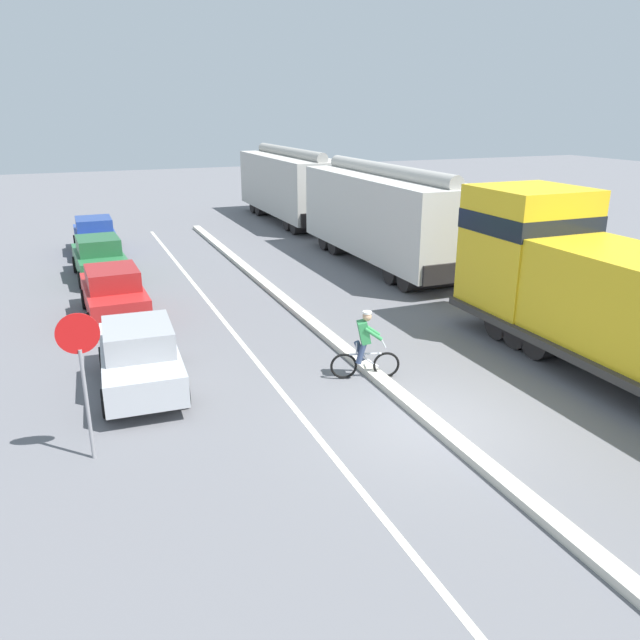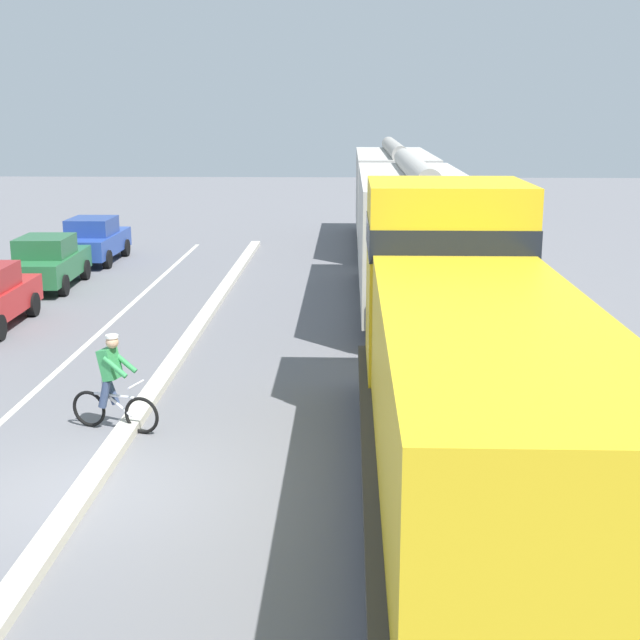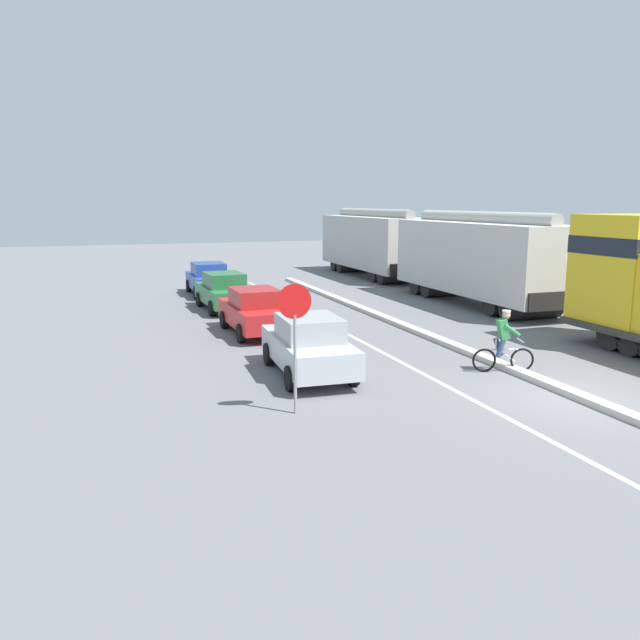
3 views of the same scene
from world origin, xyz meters
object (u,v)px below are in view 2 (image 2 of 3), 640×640
parked_car_green (47,262)px  cyclist (113,385)px  hopper_car_middle (393,194)px  parked_car_blue (94,240)px  hopper_car_lead (412,234)px  locomotive (469,369)px

parked_car_green → cyclist: bearing=-66.9°
hopper_car_middle → parked_car_blue: hopper_car_middle is taller
hopper_car_middle → cyclist: size_ratio=6.18×
parked_car_green → parked_car_blue: (0.12, 4.70, 0.00)m
hopper_car_middle → parked_car_blue: bearing=-157.7°
hopper_car_lead → parked_car_green: (-11.10, 2.40, -1.26)m
hopper_car_lead → hopper_car_middle: (0.00, 11.60, 0.00)m
parked_car_blue → cyclist: (5.17, -17.12, 0.00)m
cyclist → parked_car_green: bearing=113.1°
locomotive → cyclist: 6.26m
locomotive → parked_car_blue: size_ratio=2.76×
hopper_car_middle → cyclist: hopper_car_middle is taller
parked_car_green → parked_car_blue: bearing=88.5°
parked_car_blue → cyclist: size_ratio=2.45×
parked_car_green → hopper_car_middle: bearing=39.7°
hopper_car_lead → parked_car_green: bearing=167.8°
parked_car_blue → cyclist: bearing=-73.2°
parked_car_green → cyclist: size_ratio=2.49×
locomotive → parked_car_blue: (-10.98, 19.25, -0.98)m
locomotive → hopper_car_middle: bearing=90.0°
parked_car_blue → cyclist: 17.89m
hopper_car_lead → hopper_car_middle: bearing=90.0°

